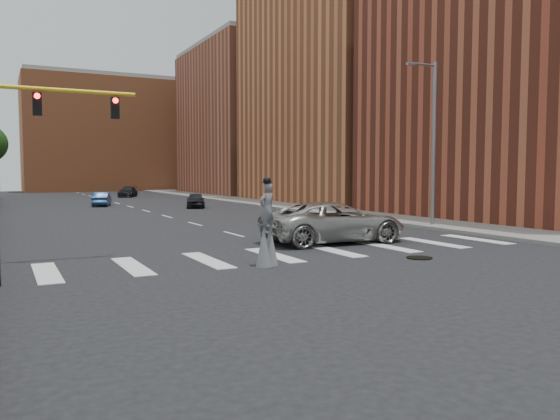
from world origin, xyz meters
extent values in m
plane|color=black|center=(0.00, 0.00, 0.00)|extent=(160.00, 160.00, 0.00)
cube|color=slate|center=(12.50, 25.00, 0.09)|extent=(5.00, 90.00, 0.18)
cylinder|color=black|center=(3.00, -2.00, 0.02)|extent=(0.90, 0.90, 0.04)
cube|color=brown|center=(22.00, 8.00, 11.00)|extent=(16.00, 20.00, 22.00)
cube|color=#C66A3E|center=(22.00, 30.00, 12.00)|extent=(16.00, 22.00, 24.00)
cube|color=#AF5C40|center=(22.00, 54.00, 10.00)|extent=(16.00, 22.00, 20.00)
cube|color=#C66A3E|center=(6.00, 78.00, 9.00)|extent=(26.00, 14.00, 18.00)
cylinder|color=slate|center=(11.00, 6.00, 4.50)|extent=(0.20, 0.20, 9.00)
cylinder|color=slate|center=(10.20, 6.00, 8.80)|extent=(1.80, 0.12, 0.12)
cube|color=slate|center=(9.30, 6.00, 8.75)|extent=(0.50, 0.18, 0.12)
cylinder|color=gold|center=(-8.40, 3.00, 5.80)|extent=(5.20, 0.14, 0.14)
cube|color=black|center=(-9.00, 3.00, 5.30)|extent=(0.28, 0.18, 0.75)
cylinder|color=#FF0C0C|center=(-9.00, 2.90, 5.55)|extent=(0.18, 0.06, 0.18)
cube|color=black|center=(-6.50, 3.00, 5.30)|extent=(0.28, 0.18, 0.75)
cylinder|color=#FF0C0C|center=(-6.50, 2.90, 5.55)|extent=(0.18, 0.06, 0.18)
cylinder|color=#301F13|center=(-2.34, -0.87, 0.53)|extent=(0.07, 0.07, 1.06)
cylinder|color=#301F13|center=(-2.64, -0.99, 0.53)|extent=(0.07, 0.07, 1.06)
cone|color=slate|center=(-2.34, -0.87, 0.66)|extent=(0.52, 0.52, 1.33)
cone|color=slate|center=(-2.64, -0.99, 0.66)|extent=(0.52, 0.52, 1.33)
imported|color=slate|center=(-2.49, -0.93, 1.89)|extent=(0.71, 0.60, 1.66)
sphere|color=black|center=(-2.49, -0.93, 2.78)|extent=(0.26, 0.26, 0.26)
cylinder|color=black|center=(-2.49, -0.93, 2.73)|extent=(0.34, 0.34, 0.02)
cube|color=yellow|center=(-2.55, -0.80, 2.34)|extent=(0.22, 0.05, 0.10)
imported|color=#A19F98|center=(2.71, 3.11, 0.89)|extent=(6.47, 3.16, 1.77)
imported|color=black|center=(4.73, 28.05, 0.64)|extent=(2.60, 4.02, 1.27)
imported|color=navy|center=(-2.05, 34.12, 0.62)|extent=(2.29, 3.97, 1.24)
imported|color=black|center=(3.76, 51.14, 0.63)|extent=(3.37, 4.71, 1.27)
camera|label=1|loc=(-10.18, -16.80, 3.07)|focal=35.00mm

